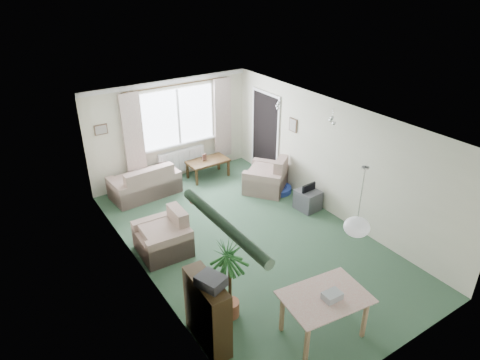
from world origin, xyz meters
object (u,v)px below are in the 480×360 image
sofa (144,180)px  houseplant (230,279)px  tv_cube (308,200)px  pet_bed (278,189)px  bookshelf (207,312)px  armchair_left (162,233)px  dining_table (323,315)px  coffee_table (208,169)px  armchair_corner (266,173)px

sofa → houseplant: bearing=80.7°
tv_cube → pet_bed: tv_cube is taller
sofa → pet_bed: bearing=145.2°
bookshelf → pet_bed: bearing=41.5°
armchair_left → tv_cube: 3.22m
sofa → pet_bed: 3.03m
houseplant → pet_bed: houseplant is taller
sofa → bookshelf: 4.53m
armchair_left → dining_table: armchair_left is taller
bookshelf → houseplant: size_ratio=0.78×
armchair_left → houseplant: bearing=6.9°
bookshelf → dining_table: bookshelf is taller
sofa → tv_cube: (2.65, -2.49, -0.16)m
houseplant → armchair_left: bearing=95.0°
sofa → armchair_left: armchair_left is taller
houseplant → dining_table: (0.89, -1.01, -0.34)m
coffee_table → pet_bed: size_ratio=1.64×
coffee_table → tv_cube: 2.69m
pet_bed → tv_cube: bearing=-87.0°
armchair_left → houseplant: (0.17, -2.00, 0.28)m
armchair_corner → tv_cube: bearing=63.5°
dining_table → armchair_left: bearing=109.5°
bookshelf → tv_cube: 4.06m
armchair_left → dining_table: size_ratio=0.84×
sofa → houseplant: houseplant is taller
sofa → coffee_table: sofa is taller
sofa → pet_bed: (2.60, -1.54, -0.31)m
dining_table → pet_bed: bearing=60.4°
dining_table → pet_bed: (2.08, 3.67, -0.27)m
coffee_table → houseplant: (-2.01, -4.20, 0.45)m
dining_table → armchair_corner: bearing=64.0°
coffee_table → pet_bed: 1.82m
tv_cube → dining_table: bearing=-132.8°
sofa → pet_bed: sofa is taller
sofa → armchair_left: 2.27m
tv_cube → coffee_table: bearing=107.6°
houseplant → tv_cube: size_ratio=2.87×
coffee_table → bookshelf: bookshelf is taller
armchair_corner → houseplant: 4.04m
bookshelf → pet_bed: size_ratio=1.74×
armchair_corner → dining_table: (-1.91, -3.91, -0.08)m
bookshelf → armchair_left: bearing=83.1°
sofa → dining_table: (0.51, -5.21, -0.04)m
dining_table → pet_bed: size_ratio=1.75×
dining_table → tv_cube: 3.46m
armchair_corner → bookshelf: size_ratio=0.87×
armchair_left → dining_table: 3.20m
dining_table → tv_cube: (2.13, 2.72, -0.12)m
coffee_table → tv_cube: size_ratio=2.11×
armchair_left → dining_table: bearing=21.4°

